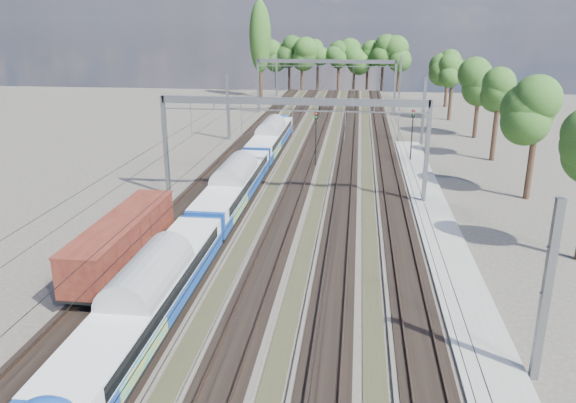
# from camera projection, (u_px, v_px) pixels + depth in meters

# --- Properties ---
(track_bed) EXTENTS (21.00, 130.00, 0.34)m
(track_bed) POSITION_uv_depth(u_px,v_px,m) (308.00, 158.00, 64.53)
(track_bed) COLOR #47423A
(track_bed) RESTS_ON ground
(platform) EXTENTS (3.00, 70.00, 0.30)m
(platform) POSITION_uv_depth(u_px,v_px,m) (445.00, 246.00, 39.52)
(platform) COLOR gray
(platform) RESTS_ON ground
(catenary) EXTENTS (25.65, 130.00, 9.00)m
(catenary) POSITION_uv_depth(u_px,v_px,m) (316.00, 95.00, 69.80)
(catenary) COLOR slate
(catenary) RESTS_ON ground
(tree_belt) EXTENTS (39.75, 99.03, 11.98)m
(tree_belt) POSITION_uv_depth(u_px,v_px,m) (368.00, 60.00, 106.08)
(tree_belt) COLOR black
(tree_belt) RESTS_ON ground
(poplar) EXTENTS (4.40, 4.40, 19.04)m
(poplar) POSITION_uv_depth(u_px,v_px,m) (260.00, 37.00, 112.60)
(poplar) COLOR black
(poplar) RESTS_ON ground
(emu_train) EXTENTS (2.85, 60.24, 4.16)m
(emu_train) POSITION_uv_depth(u_px,v_px,m) (234.00, 182.00, 46.62)
(emu_train) COLOR black
(emu_train) RESTS_ON ground
(freight_boxcar) EXTENTS (2.62, 12.67, 3.27)m
(freight_boxcar) POSITION_uv_depth(u_px,v_px,m) (123.00, 240.00, 35.67)
(freight_boxcar) COLOR black
(freight_boxcar) RESTS_ON ground
(worker) EXTENTS (0.60, 0.75, 1.79)m
(worker) POSITION_uv_depth(u_px,v_px,m) (320.00, 107.00, 96.67)
(worker) COLOR black
(worker) RESTS_ON ground
(signal_near) EXTENTS (0.40, 0.36, 5.97)m
(signal_near) POSITION_uv_depth(u_px,v_px,m) (316.00, 132.00, 60.20)
(signal_near) COLOR black
(signal_near) RESTS_ON ground
(signal_far) EXTENTS (0.39, 0.35, 5.85)m
(signal_far) POSITION_uv_depth(u_px,v_px,m) (412.00, 130.00, 62.15)
(signal_far) COLOR black
(signal_far) RESTS_ON ground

